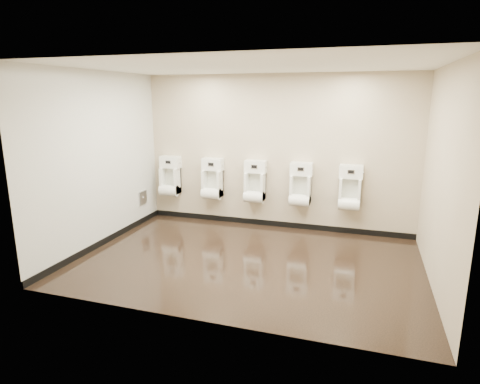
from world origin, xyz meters
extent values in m
cube|color=black|center=(0.00, 0.00, 0.00)|extent=(5.00, 3.50, 0.00)
cube|color=silver|center=(0.00, 0.00, 2.80)|extent=(5.00, 3.50, 0.00)
cube|color=#BCAD90|center=(0.00, 1.75, 1.40)|extent=(5.00, 0.02, 2.80)
cube|color=#BCAD90|center=(0.00, -1.75, 1.40)|extent=(5.00, 0.02, 2.80)
cube|color=#BCAD90|center=(-2.50, 0.00, 1.40)|extent=(0.02, 3.50, 2.80)
cube|color=#BCAD90|center=(2.50, 0.00, 1.40)|extent=(0.02, 3.50, 2.80)
cube|color=silver|center=(-2.50, 0.00, 1.40)|extent=(0.01, 3.50, 2.80)
cube|color=black|center=(0.00, 1.74, 0.05)|extent=(5.00, 0.02, 0.10)
cube|color=black|center=(-2.49, 0.00, 0.05)|extent=(0.02, 3.50, 0.10)
cube|color=#9E9EA3|center=(-2.48, 1.20, 0.50)|extent=(0.03, 0.25, 0.25)
cylinder|color=silver|center=(-2.46, 1.20, 0.50)|extent=(0.02, 0.04, 0.04)
cube|color=white|center=(-2.09, 1.62, 0.77)|extent=(0.36, 0.26, 0.51)
cube|color=silver|center=(-2.09, 1.71, 0.81)|extent=(0.27, 0.01, 0.39)
cylinder|color=white|center=(-2.09, 1.55, 0.59)|extent=(0.36, 0.22, 0.22)
cube|color=white|center=(-2.09, 1.66, 1.13)|extent=(0.40, 0.19, 0.22)
cube|color=black|center=(-2.09, 1.56, 1.15)|extent=(0.10, 0.01, 0.05)
cube|color=silver|center=(-2.09, 1.56, 1.15)|extent=(0.12, 0.01, 0.07)
cylinder|color=silver|center=(-1.89, 1.66, 1.13)|extent=(0.01, 0.03, 0.03)
cube|color=white|center=(-1.20, 1.62, 0.77)|extent=(0.36, 0.26, 0.51)
cube|color=silver|center=(-1.20, 1.71, 0.81)|extent=(0.27, 0.01, 0.39)
cylinder|color=white|center=(-1.20, 1.55, 0.59)|extent=(0.36, 0.22, 0.22)
cube|color=white|center=(-1.20, 1.66, 1.13)|extent=(0.40, 0.19, 0.22)
cube|color=black|center=(-1.20, 1.56, 1.15)|extent=(0.10, 0.01, 0.05)
cube|color=silver|center=(-1.20, 1.56, 1.15)|extent=(0.12, 0.01, 0.07)
cylinder|color=silver|center=(-0.99, 1.66, 1.13)|extent=(0.01, 0.03, 0.03)
cube|color=white|center=(-0.35, 1.62, 0.77)|extent=(0.36, 0.26, 0.51)
cube|color=silver|center=(-0.35, 1.71, 0.81)|extent=(0.27, 0.01, 0.39)
cylinder|color=white|center=(-0.35, 1.55, 0.59)|extent=(0.36, 0.22, 0.22)
cube|color=white|center=(-0.35, 1.66, 1.13)|extent=(0.40, 0.19, 0.22)
cube|color=black|center=(-0.35, 1.56, 1.15)|extent=(0.10, 0.01, 0.05)
cube|color=silver|center=(-0.35, 1.56, 1.15)|extent=(0.12, 0.01, 0.07)
cylinder|color=silver|center=(-0.15, 1.66, 1.13)|extent=(0.01, 0.03, 0.03)
cube|color=white|center=(0.50, 1.62, 0.77)|extent=(0.36, 0.26, 0.51)
cube|color=silver|center=(0.50, 1.71, 0.81)|extent=(0.27, 0.01, 0.39)
cylinder|color=white|center=(0.50, 1.55, 0.59)|extent=(0.36, 0.22, 0.22)
cube|color=white|center=(0.50, 1.66, 1.13)|extent=(0.40, 0.19, 0.22)
cube|color=black|center=(0.50, 1.56, 1.15)|extent=(0.10, 0.01, 0.05)
cube|color=silver|center=(0.50, 1.56, 1.15)|extent=(0.12, 0.01, 0.07)
cylinder|color=silver|center=(0.70, 1.66, 1.13)|extent=(0.01, 0.03, 0.03)
cube|color=white|center=(1.35, 1.62, 0.77)|extent=(0.36, 0.26, 0.51)
cube|color=silver|center=(1.35, 1.71, 0.81)|extent=(0.27, 0.01, 0.39)
cylinder|color=white|center=(1.35, 1.55, 0.59)|extent=(0.36, 0.22, 0.22)
cube|color=white|center=(1.35, 1.66, 1.13)|extent=(0.40, 0.19, 0.22)
cube|color=black|center=(1.35, 1.56, 1.15)|extent=(0.10, 0.01, 0.05)
cube|color=silver|center=(1.35, 1.56, 1.15)|extent=(0.12, 0.01, 0.07)
cylinder|color=silver|center=(1.56, 1.66, 1.13)|extent=(0.01, 0.03, 0.03)
camera|label=1|loc=(1.58, -5.38, 2.39)|focal=30.00mm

